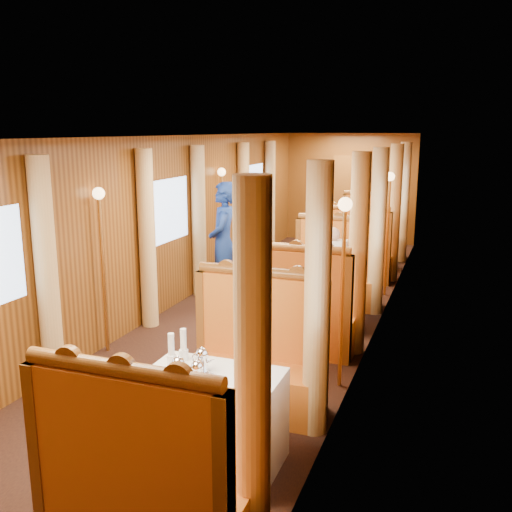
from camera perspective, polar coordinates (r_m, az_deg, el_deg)
The scene contains 46 objects.
floor at distance 8.01m, azimuth 1.00°, elevation -6.28°, with size 3.00×12.00×0.01m, color black, non-canonical shape.
ceiling at distance 7.58m, azimuth 1.07°, elevation 11.91°, with size 3.00×12.00×0.01m, color silver, non-canonical shape.
wall_far at distance 13.46m, azimuth 9.38°, elevation 6.70°, with size 3.00×2.50×0.01m, color brown, non-canonical shape.
wall_left at distance 8.30m, azimuth -8.83°, elevation 3.15°, with size 12.00×2.50×0.01m, color brown, non-canonical shape.
wall_right at distance 7.36m, azimuth 12.16°, elevation 1.82°, with size 12.00×2.50×0.01m, color brown, non-canonical shape.
doorway_far at distance 13.46m, azimuth 9.32°, elevation 5.63°, with size 0.80×0.04×2.00m, color brown.
table_near at distance 4.61m, azimuth -4.49°, elevation -16.13°, with size 1.05×0.72×0.75m, color white.
banquette_near_fwd at distance 3.82m, azimuth -11.27°, elevation -22.14°, with size 1.30×0.55×1.34m.
banquette_near_aft at distance 5.43m, azimuth -0.02°, elevation -10.89°, with size 1.30×0.55×1.34m.
table_mid at distance 7.69m, azimuth 6.31°, elevation -4.21°, with size 1.05×0.72×0.75m, color white.
banquette_mid_fwd at distance 6.74m, azimuth 4.27°, elevation -6.17°, with size 1.30×0.55×1.34m.
banquette_mid_aft at distance 8.64m, azimuth 7.92°, elevation -2.06°, with size 1.30×0.55×1.34m.
table_far at distance 11.03m, azimuth 10.63°, elevation 0.78°, with size 1.05×0.72×0.75m, color white.
banquette_far_fwd at distance 10.04m, azimuth 9.69°, elevation -0.05°, with size 1.30×0.55×1.34m.
banquette_far_aft at distance 12.01m, azimuth 11.44°, elevation 1.94°, with size 1.30×0.55×1.34m.
tea_tray at distance 4.41m, azimuth -6.05°, elevation -11.99°, with size 0.34×0.26×0.01m, color silver.
teapot_left at distance 4.41m, azimuth -7.77°, elevation -11.26°, with size 0.16×0.12×0.13m, color silver, non-canonical shape.
teapot_right at distance 4.33m, azimuth -5.90°, elevation -11.68°, with size 0.16×0.12×0.13m, color silver, non-canonical shape.
teapot_back at distance 4.51m, azimuth -5.41°, elevation -10.52°, with size 0.18×0.13×0.14m, color silver, non-canonical shape.
fruit_plate at distance 4.22m, azimuth -1.15°, elevation -12.94°, with size 0.20×0.20×0.05m.
cup_inboard at distance 4.63m, azimuth -8.45°, elevation -9.52°, with size 0.08×0.08×0.26m.
cup_outboard at distance 4.72m, azimuth -7.26°, elevation -9.05°, with size 0.08×0.08×0.26m.
rose_vase_mid at distance 7.59m, azimuth 6.41°, elevation -0.14°, with size 0.06×0.06×0.36m.
rose_vase_far at distance 10.95m, azimuth 10.84°, elevation 3.63°, with size 0.06×0.06×0.36m.
curtain_left_near_b at distance 6.04m, azimuth -20.20°, elevation -1.74°, with size 0.22×0.22×2.35m, color #DFB472.
window_right_near at distance 3.96m, azimuth 4.99°, elevation -4.14°, with size 1.20×0.90×0.01m, color #93ADD1, non-canonical shape.
curtain_right_near_a at distance 3.39m, azimuth -0.35°, elevation -12.03°, with size 0.22×0.22×2.35m, color #DFB472.
curtain_right_near_b at distance 4.79m, azimuth 6.14°, elevation -4.64°, with size 0.22×0.22×2.35m, color #DFB472.
window_left_mid at distance 8.26m, azimuth -8.79°, elevation 4.51°, with size 1.20×0.90×0.01m, color #93ADD1, non-canonical shape.
curtain_left_mid_a at distance 7.58m, azimuth -10.83°, elevation 1.62°, with size 0.22×0.22×2.35m, color #DFB472.
curtain_left_mid_b at distance 8.94m, azimuth -5.75°, elevation 3.42°, with size 0.22×0.22×2.35m, color #DFB472.
window_right_mid at distance 7.33m, azimuth 12.12°, elevation 3.36°, with size 1.20×0.90×0.01m, color #93ADD1, non-canonical shape.
curtain_right_mid_a at distance 6.63m, azimuth 10.17°, elevation 0.08°, with size 0.22×0.22×2.35m, color #DFB472.
curtain_right_mid_b at distance 8.15m, azimuth 12.07°, elevation 2.31°, with size 0.22×0.22×2.35m, color #DFB472.
window_left_far at distance 11.43m, azimuth -0.34°, elevation 6.86°, with size 1.20×0.90×0.01m, color #93ADD1, non-canonical shape.
curtain_left_far_a at distance 10.70m, azimuth -1.26°, elevation 4.99°, with size 0.22×0.22×2.35m, color #DFB472.
curtain_left_far_b at distance 12.16m, azimuth 1.41°, elevation 5.90°, with size 0.22×0.22×2.35m, color #DFB472.
window_right_far at distance 10.78m, azimuth 14.74°, elevation 6.10°, with size 1.20×0.90×0.01m, color #93ADD1, non-canonical shape.
curtain_right_far_a at distance 10.05m, azimuth 13.63°, elevation 4.14°, with size 0.22×0.22×2.35m, color #DFB472.
curtain_right_far_b at distance 11.59m, azimuth 14.51°, elevation 5.17°, with size 0.22×0.22×2.35m, color #DFB472.
sconce_left_fore at distance 6.76m, azimuth -15.23°, elevation 1.88°, with size 0.14×0.14×1.95m.
sconce_right_fore at distance 5.65m, azimuth 8.75°, elevation 0.14°, with size 0.14×0.14×1.95m.
sconce_left_aft at distance 9.79m, azimuth -3.43°, elevation 5.49°, with size 0.14×0.14×1.95m.
sconce_right_aft at distance 9.06m, azimuth 13.12°, elevation 4.62°, with size 0.14×0.14×1.95m.
steward at distance 8.56m, azimuth -3.27°, elevation 1.30°, with size 0.67×0.44×1.83m, color navy.
passenger at distance 8.32m, azimuth 7.61°, elevation -0.36°, with size 0.40×0.44×0.76m.
Camera 1 is at (2.45, -7.17, 2.59)m, focal length 40.00 mm.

